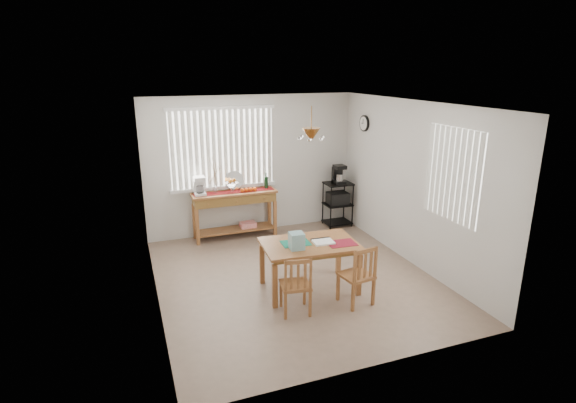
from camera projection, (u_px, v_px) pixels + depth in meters
name	position (u px, v px, depth m)	size (l,w,h in m)	color
ground	(294.00, 278.00, 6.83)	(4.00, 4.50, 0.01)	#8D725F
room_shell	(295.00, 169.00, 6.36)	(4.20, 4.70, 2.70)	silver
sideboard	(235.00, 203.00, 8.31)	(1.56, 0.44, 0.88)	#986033
sideboard_items	(221.00, 186.00, 8.14)	(1.48, 0.37, 0.67)	maroon
wire_cart	(338.00, 200.00, 8.96)	(0.52, 0.42, 0.88)	black
cart_items	(338.00, 174.00, 8.82)	(0.21, 0.25, 0.36)	black
dining_table	(309.00, 248.00, 6.32)	(1.38, 0.94, 0.71)	#986033
table_items	(303.00, 241.00, 6.13)	(1.02, 0.54, 0.23)	#14755A
chair_left	(296.00, 285.00, 5.75)	(0.43, 0.43, 0.81)	#986033
chair_right	(358.00, 276.00, 5.97)	(0.45, 0.45, 0.85)	#986033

